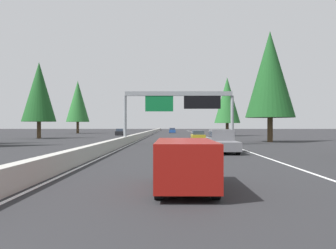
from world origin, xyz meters
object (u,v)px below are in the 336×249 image
Objects in this scene: sedan_mid_left at (198,136)px; conifer_right_near at (270,74)px; sedan_far_right at (172,131)px; conifer_left_mid at (39,92)px; pickup_near_right at (222,141)px; oncoming_near at (120,132)px; conifer_right_mid at (227,100)px; sign_gantry_overhead at (180,102)px; minivan_distant_a at (185,162)px; conifer_left_far at (78,101)px.

conifer_right_near reaches higher than sedan_mid_left.
sedan_mid_left is 52.69m from sedan_far_right.
sedan_mid_left is 28.78m from conifer_left_mid.
pickup_near_right is 1.27× the size of oncoming_near.
conifer_right_near is 1.14× the size of conifer_left_mid.
conifer_left_mid is (-14.94, 34.05, 0.41)m from conifer_right_mid.
conifer_right_mid is (27.55, 1.47, -1.54)m from conifer_right_near.
sedan_far_right is (74.25, 3.97, -0.23)m from pickup_near_right.
sign_gantry_overhead is at bearing -129.52° from conifer_left_mid.
pickup_near_right is 21.69m from sedan_mid_left.
conifer_right_near is at bearing -109.54° from conifer_left_mid.
oncoming_near is at bearing 9.93° from minivan_distant_a.
conifer_right_mid is (63.32, -11.16, 6.50)m from minivan_distant_a.
pickup_near_right is at bearing 170.82° from conifer_right_mid.
sedan_mid_left and sedan_far_right have the same top height.
sedan_far_right is at bearing -27.76° from conifer_left_mid.
pickup_near_right is at bearing -12.18° from minivan_distant_a.
sedan_mid_left is at bearing 162.18° from conifer_right_mid.
minivan_distant_a is 17.47m from pickup_near_right.
conifer_left_mid reaches higher than sign_gantry_overhead.
conifer_left_mid is (12.61, 35.52, -1.14)m from conifer_right_near.
pickup_near_right is 0.46× the size of conifer_right_mid.
conifer_left_far is at bearing 100.07° from sedan_far_right.
conifer_left_mid is at bearing -29.26° from oncoming_near.
sedan_mid_left is 12.87m from conifer_right_near.
conifer_right_near is (-2.99, -9.37, 8.31)m from sedan_mid_left.
conifer_left_far is at bearing 5.10° from conifer_left_mid.
conifer_right_near reaches higher than sedan_far_right.
conifer_left_mid reaches higher than minivan_distant_a.
pickup_near_right is 0.39× the size of conifer_left_far.
pickup_near_right is 74.36m from sedan_far_right.
minivan_distant_a is 1.14× the size of sedan_far_right.
conifer_right_near is at bearing -19.45° from minivan_distant_a.
sign_gantry_overhead is at bearing 164.09° from sedan_mid_left.
oncoming_near is 24.49m from conifer_right_mid.
conifer_right_mid is 0.95× the size of conifer_left_mid.
minivan_distant_a is 64.62m from conifer_right_mid.
conifer_left_mid is at bearing 40.34° from pickup_near_right.
conifer_left_mid is (-19.61, 10.99, 7.17)m from oncoming_near.
oncoming_near is 41.34m from conifer_right_near.
minivan_distant_a is 0.41× the size of conifer_right_mid.
sign_gantry_overhead is 10.90m from sedan_mid_left.
sign_gantry_overhead is 2.54× the size of minivan_distant_a.
minivan_distant_a is (-29.07, 0.50, -3.91)m from sign_gantry_overhead.
pickup_near_right is 53.24m from oncoming_near.
conifer_left_far reaches higher than oncoming_near.
conifer_left_far reaches higher than sign_gantry_overhead.
pickup_near_right is 0.38× the size of conifer_right_near.
sign_gantry_overhead is 14.46m from conifer_right_near.
minivan_distant_a is 0.39× the size of conifer_left_mid.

